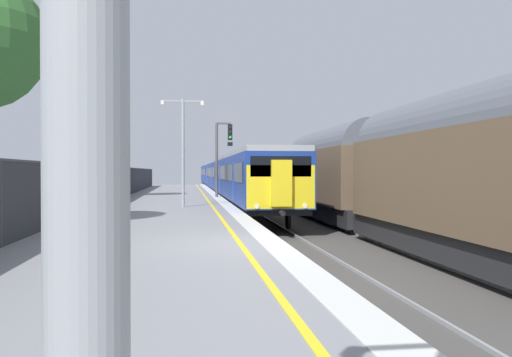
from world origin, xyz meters
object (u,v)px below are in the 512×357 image
(commuter_train_at_platform, at_px, (224,175))
(platform_lamp_mid, at_px, (183,142))
(freight_train_adjacent_track, at_px, (378,171))
(background_tree_centre, at_px, (103,93))
(signal_gantry, at_px, (221,150))

(commuter_train_at_platform, relative_size, platform_lamp_mid, 12.88)
(freight_train_adjacent_track, height_order, background_tree_centre, background_tree_centre)
(platform_lamp_mid, height_order, background_tree_centre, background_tree_centre)
(commuter_train_at_platform, xyz_separation_m, freight_train_adjacent_track, (4.00, -31.30, 0.38))
(commuter_train_at_platform, distance_m, signal_gantry, 18.40)
(signal_gantry, bearing_deg, freight_train_adjacent_track, -67.24)
(freight_train_adjacent_track, height_order, signal_gantry, signal_gantry)
(commuter_train_at_platform, distance_m, platform_lamp_mid, 27.65)
(platform_lamp_mid, bearing_deg, background_tree_centre, 117.54)
(platform_lamp_mid, xyz_separation_m, background_tree_centre, (-5.04, 9.67, 3.56))
(freight_train_adjacent_track, xyz_separation_m, signal_gantry, (-5.47, 13.03, 1.31))
(platform_lamp_mid, bearing_deg, signal_gantry, 75.60)
(signal_gantry, height_order, background_tree_centre, background_tree_centre)
(background_tree_centre, bearing_deg, freight_train_adjacent_track, -46.72)
(freight_train_adjacent_track, bearing_deg, platform_lamp_mid, 153.06)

